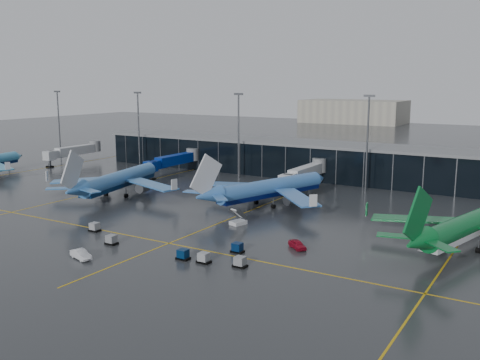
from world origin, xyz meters
The scene contains 12 objects.
ground centered at (0.00, 0.00, 0.00)m, with size 600.00×600.00×0.00m, color #282B2D.
terminal_pier centered at (0.00, 62.00, 5.42)m, with size 142.00×17.00×10.70m.
jet_bridges centered at (-35.00, 42.99, 4.55)m, with size 94.00×27.50×7.20m.
flood_masts centered at (5.00, 50.00, 13.81)m, with size 203.00×0.50×25.50m.
taxi_lines centered at (10.00, 10.61, 0.01)m, with size 220.00×120.00×0.02m.
airliner_arkefly centered at (-27.12, 11.37, 6.61)m, with size 37.79×43.04×13.23m, color #3B7AC2, non-canonical shape.
airliner_klm_near centered at (11.31, 21.76, 6.56)m, with size 37.49×42.70×13.12m, color #3C75C4, non-canonical shape.
airliner_aer_lingus centered at (56.45, 10.94, 6.36)m, with size 36.36×41.41×12.73m, color #0C682D, non-canonical shape.
baggage_carts centered at (14.01, -18.38, 0.76)m, with size 37.23×9.29×1.70m.
mobile_airstair centered at (13.91, 2.66, 0.77)m, with size 2.95×3.66×3.45m.
service_van_red centered at (31.20, -5.71, 0.75)m, with size 1.78×4.43×1.51m, color #A40C24.
service_van_white centered at (3.05, -29.32, 0.78)m, with size 1.66×4.76×1.57m, color silver.
Camera 1 is at (69.37, -87.74, 28.81)m, focal length 40.00 mm.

